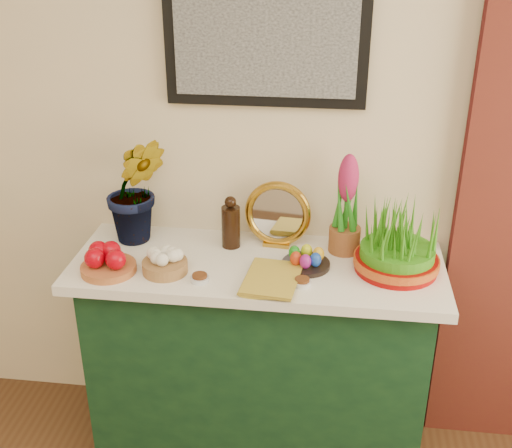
{
  "coord_description": "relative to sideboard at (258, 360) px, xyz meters",
  "views": [
    {
      "loc": [
        0.33,
        -0.1,
        2.07
      ],
      "look_at": [
        0.06,
        1.95,
        1.07
      ],
      "focal_mm": 45.0,
      "sensor_mm": 36.0,
      "label": 1
    }
  ],
  "objects": [
    {
      "name": "book",
      "position": [
        -0.03,
        -0.14,
        0.48
      ],
      "size": [
        0.2,
        0.27,
        0.03
      ],
      "primitive_type": "imported",
      "rotation": [
        0.0,
        0.0,
        -0.1
      ],
      "color": "gold",
      "rests_on": "tablecloth"
    },
    {
      "name": "egg_plate",
      "position": [
        0.18,
        -0.02,
        0.49
      ],
      "size": [
        0.2,
        0.2,
        0.07
      ],
      "color": "black",
      "rests_on": "tablecloth"
    },
    {
      "name": "wheatgrass_sabzeh",
      "position": [
        0.51,
        -0.0,
        0.58
      ],
      "size": [
        0.31,
        0.31,
        0.26
      ],
      "color": "#8D0604",
      "rests_on": "tablecloth"
    },
    {
      "name": "apple_bowl",
      "position": [
        -0.53,
        -0.15,
        0.51
      ],
      "size": [
        0.27,
        0.27,
        0.1
      ],
      "color": "#AD5E30",
      "rests_on": "tablecloth"
    },
    {
      "name": "garlic_basket",
      "position": [
        -0.33,
        -0.12,
        0.5
      ],
      "size": [
        0.22,
        0.22,
        0.09
      ],
      "color": "#9E7440",
      "rests_on": "tablecloth"
    },
    {
      "name": "vinegar_cruet",
      "position": [
        -0.12,
        0.11,
        0.56
      ],
      "size": [
        0.07,
        0.07,
        0.21
      ],
      "color": "black",
      "rests_on": "tablecloth"
    },
    {
      "name": "hyacinth_green",
      "position": [
        -0.49,
        0.12,
        0.75
      ],
      "size": [
        0.34,
        0.31,
        0.57
      ],
      "primitive_type": "imported",
      "rotation": [
        0.0,
        0.0,
        0.26
      ],
      "color": "#26801B",
      "rests_on": "tablecloth"
    },
    {
      "name": "spice_dish_right",
      "position": [
        0.18,
        -0.15,
        0.48
      ],
      "size": [
        0.07,
        0.07,
        0.03
      ],
      "color": "silver",
      "rests_on": "tablecloth"
    },
    {
      "name": "hyacinth_pink",
      "position": [
        0.32,
        0.13,
        0.64
      ],
      "size": [
        0.12,
        0.12,
        0.4
      ],
      "color": "brown",
      "rests_on": "tablecloth"
    },
    {
      "name": "mirror",
      "position": [
        0.06,
        0.15,
        0.59
      ],
      "size": [
        0.27,
        0.09,
        0.26
      ],
      "color": "#B6882A",
      "rests_on": "tablecloth"
    },
    {
      "name": "sideboard",
      "position": [
        0.0,
        0.0,
        0.0
      ],
      "size": [
        1.3,
        0.45,
        0.85
      ],
      "primitive_type": "cube",
      "color": "#163D1D",
      "rests_on": "ground"
    },
    {
      "name": "tablecloth",
      "position": [
        0.0,
        0.0,
        0.45
      ],
      "size": [
        1.4,
        0.55,
        0.04
      ],
      "primitive_type": "cube",
      "color": "white",
      "rests_on": "sideboard"
    },
    {
      "name": "spice_dish_left",
      "position": [
        -0.19,
        -0.17,
        0.48
      ],
      "size": [
        0.07,
        0.07,
        0.03
      ],
      "color": "silver",
      "rests_on": "tablecloth"
    }
  ]
}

